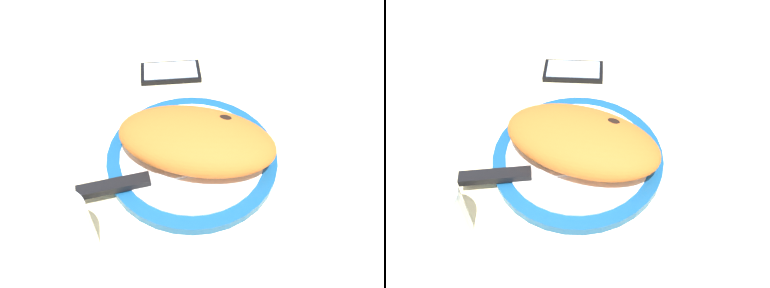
# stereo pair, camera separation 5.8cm
# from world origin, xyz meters

# --- Properties ---
(ground_plane) EXTENTS (1.50, 1.50, 0.03)m
(ground_plane) POSITION_xyz_m (0.00, 0.00, -0.01)
(ground_plane) COLOR beige
(plate) EXTENTS (0.27, 0.27, 0.02)m
(plate) POSITION_xyz_m (0.00, 0.00, 0.01)
(plate) COLOR navy
(plate) RESTS_ON ground_plane
(calzone) EXTENTS (0.25, 0.14, 0.06)m
(calzone) POSITION_xyz_m (-0.01, 0.00, 0.05)
(calzone) COLOR #C16023
(calzone) RESTS_ON plate
(fork) EXTENTS (0.16, 0.05, 0.00)m
(fork) POSITION_xyz_m (0.04, -0.07, 0.02)
(fork) COLOR silver
(fork) RESTS_ON plate
(knife) EXTENTS (0.23, 0.12, 0.01)m
(knife) POSITION_xyz_m (0.07, 0.08, 0.02)
(knife) COLOR silver
(knife) RESTS_ON plate
(smartphone) EXTENTS (0.13, 0.09, 0.01)m
(smartphone) POSITION_xyz_m (0.08, -0.21, 0.01)
(smartphone) COLOR black
(smartphone) RESTS_ON ground_plane
(water_glass) EXTENTS (0.07, 0.07, 0.09)m
(water_glass) POSITION_xyz_m (0.13, 0.18, 0.04)
(water_glass) COLOR silver
(water_glass) RESTS_ON ground_plane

